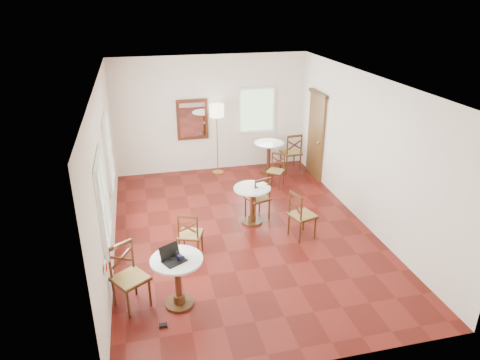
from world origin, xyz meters
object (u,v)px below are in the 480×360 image
(cafe_table_mid, at_px, (252,201))
(chair_near_a, at_px, (190,234))
(chair_back_b, at_px, (276,171))
(mouse, at_px, (172,259))
(cafe_table_near, at_px, (178,277))
(chair_near_b, at_px, (129,277))
(chair_back_a, at_px, (291,152))
(floor_lamp, at_px, (217,115))
(navy_mug, at_px, (180,258))
(cafe_table_back, at_px, (269,154))
(chair_mid_a, at_px, (258,198))
(laptop, at_px, (172,257))
(water_glass, at_px, (178,254))
(power_adapter, at_px, (163,326))
(chair_mid_b, at_px, (301,215))

(cafe_table_mid, height_order, chair_near_a, chair_near_a)
(chair_back_b, xyz_separation_m, mouse, (-2.86, -3.94, 0.43))
(cafe_table_near, xyz_separation_m, chair_near_b, (-0.71, 0.16, -0.00))
(cafe_table_near, xyz_separation_m, chair_back_b, (2.79, 3.91, -0.10))
(chair_back_a, xyz_separation_m, floor_lamp, (-1.92, 0.28, 1.04))
(navy_mug, bearing_deg, cafe_table_back, 59.94)
(chair_mid_a, relative_size, floor_lamp, 0.52)
(laptop, bearing_deg, floor_lamp, 43.37)
(cafe_table_back, bearing_deg, chair_back_b, -95.75)
(chair_near_b, bearing_deg, chair_near_a, 13.95)
(cafe_table_back, height_order, floor_lamp, floor_lamp)
(cafe_table_back, distance_m, chair_near_a, 4.36)
(cafe_table_back, relative_size, chair_back_a, 0.78)
(chair_back_b, distance_m, water_glass, 4.79)
(water_glass, distance_m, power_adapter, 1.03)
(chair_mid_b, height_order, navy_mug, chair_mid_b)
(cafe_table_back, relative_size, chair_mid_a, 0.85)
(cafe_table_near, height_order, cafe_table_back, cafe_table_near)
(cafe_table_mid, distance_m, chair_near_a, 1.69)
(cafe_table_back, relative_size, water_glass, 7.57)
(chair_near_a, relative_size, floor_lamp, 0.49)
(floor_lamp, bearing_deg, chair_mid_b, -75.14)
(cafe_table_near, relative_size, mouse, 8.35)
(chair_mid_b, relative_size, chair_back_a, 0.93)
(chair_near_a, distance_m, water_glass, 1.38)
(cafe_table_near, height_order, chair_back_a, chair_back_a)
(chair_mid_a, height_order, chair_back_b, chair_mid_a)
(chair_back_b, xyz_separation_m, floor_lamp, (-1.23, 1.16, 1.15))
(laptop, distance_m, power_adapter, 0.98)
(chair_back_a, bearing_deg, chair_mid_a, 52.05)
(chair_near_a, bearing_deg, cafe_table_mid, -125.21)
(cafe_table_mid, distance_m, chair_back_a, 3.07)
(cafe_table_near, height_order, laptop, laptop)
(chair_mid_a, bearing_deg, laptop, 32.72)
(water_glass, bearing_deg, chair_back_a, 53.97)
(cafe_table_back, xyz_separation_m, navy_mug, (-2.84, -4.91, 0.37))
(chair_mid_b, height_order, chair_back_a, chair_back_a)
(floor_lamp, relative_size, navy_mug, 16.48)
(chair_near_b, bearing_deg, laptop, -48.79)
(mouse, xyz_separation_m, navy_mug, (0.11, -0.03, 0.03))
(cafe_table_back, distance_m, chair_mid_b, 3.40)
(water_glass, bearing_deg, cafe_table_back, 59.32)
(laptop, xyz_separation_m, mouse, (-0.01, -0.00, -0.04))
(cafe_table_mid, distance_m, navy_mug, 2.90)
(chair_mid_b, xyz_separation_m, mouse, (-2.59, -1.50, 0.36))
(chair_mid_b, bearing_deg, navy_mug, 105.22)
(chair_back_b, xyz_separation_m, navy_mug, (-2.74, -3.97, 0.46))
(chair_near_a, distance_m, chair_back_b, 3.57)
(chair_near_a, distance_m, power_adapter, 1.90)
(cafe_table_back, height_order, chair_mid_b, chair_mid_b)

